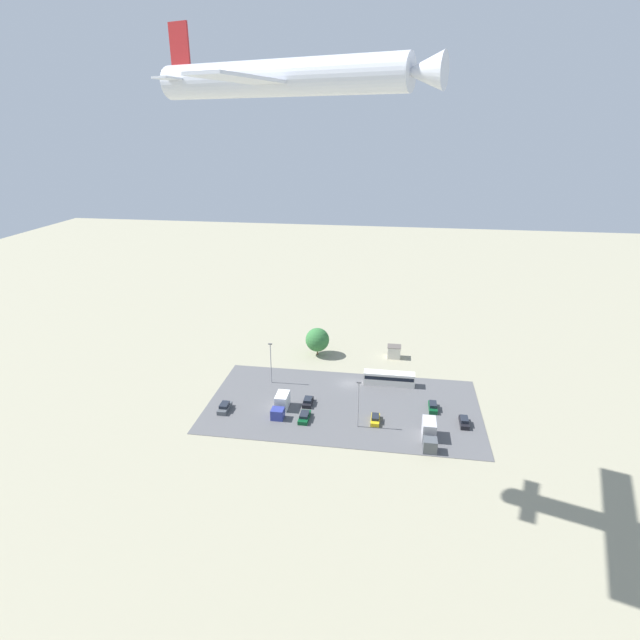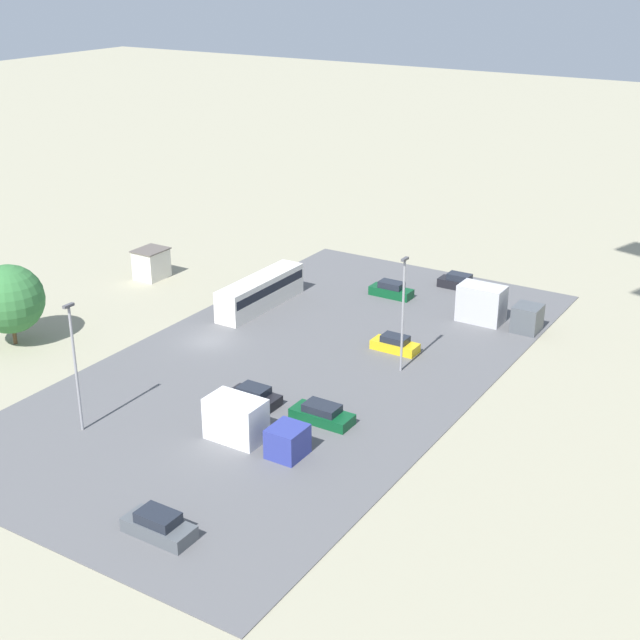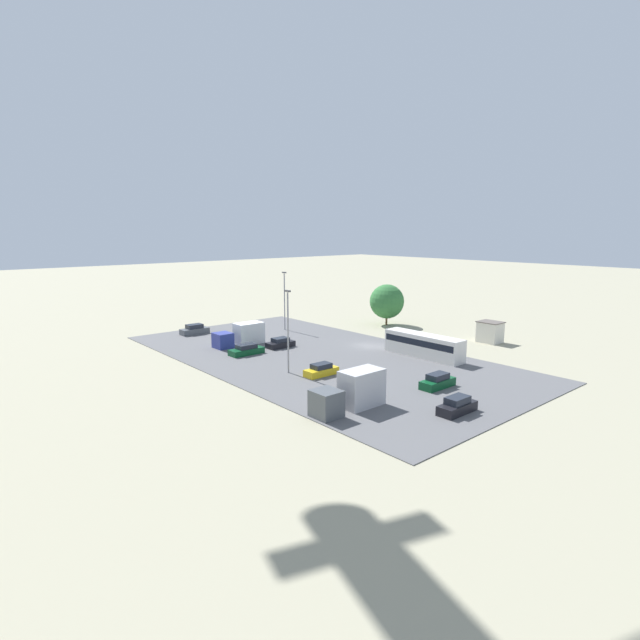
{
  "view_description": "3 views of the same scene",
  "coord_description": "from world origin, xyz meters",
  "px_view_note": "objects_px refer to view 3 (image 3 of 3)",
  "views": [
    {
      "loc": [
        -9.18,
        102.4,
        55.57
      ],
      "look_at": [
        2.72,
        24.6,
        25.15
      ],
      "focal_mm": 28.0,
      "sensor_mm": 36.0,
      "label": 1
    },
    {
      "loc": [
        57.16,
        47.34,
        32.55
      ],
      "look_at": [
        -0.71,
        11.37,
        4.41
      ],
      "focal_mm": 50.0,
      "sensor_mm": 36.0,
      "label": 2
    },
    {
      "loc": [
        -50.05,
        52.17,
        16.94
      ],
      "look_at": [
        2.27,
        7.33,
        4.47
      ],
      "focal_mm": 28.0,
      "sensor_mm": 36.0,
      "label": 3
    }
  ],
  "objects_px": {
    "shed_building": "(490,332)",
    "parked_car_2": "(321,370)",
    "parked_car_0": "(195,330)",
    "parked_truck_0": "(242,335)",
    "parked_car_5": "(438,382)",
    "parked_truck_1": "(352,392)",
    "bus": "(424,345)",
    "parked_car_4": "(246,350)",
    "parked_car_3": "(457,406)",
    "parked_car_1": "(280,343)"
  },
  "relations": [
    {
      "from": "parked_car_2",
      "to": "parked_car_5",
      "type": "relative_size",
      "value": 0.95
    },
    {
      "from": "parked_car_2",
      "to": "parked_car_4",
      "type": "bearing_deg",
      "value": -174.88
    },
    {
      "from": "parked_car_0",
      "to": "parked_truck_0",
      "type": "height_order",
      "value": "parked_truck_0"
    },
    {
      "from": "parked_car_5",
      "to": "parked_truck_0",
      "type": "bearing_deg",
      "value": 9.32
    },
    {
      "from": "parked_car_0",
      "to": "parked_car_2",
      "type": "distance_m",
      "value": 31.5
    },
    {
      "from": "parked_car_3",
      "to": "parked_car_4",
      "type": "relative_size",
      "value": 0.9
    },
    {
      "from": "parked_car_0",
      "to": "parked_truck_1",
      "type": "xyz_separation_m",
      "value": [
        -41.86,
        4.66,
        0.96
      ]
    },
    {
      "from": "parked_car_0",
      "to": "parked_car_3",
      "type": "distance_m",
      "value": 49.14
    },
    {
      "from": "shed_building",
      "to": "parked_car_0",
      "type": "height_order",
      "value": "shed_building"
    },
    {
      "from": "parked_car_3",
      "to": "parked_car_2",
      "type": "bearing_deg",
      "value": -174.81
    },
    {
      "from": "parked_car_2",
      "to": "bus",
      "type": "bearing_deg",
      "value": 81.69
    },
    {
      "from": "parked_car_0",
      "to": "parked_car_5",
      "type": "xyz_separation_m",
      "value": [
        -43.26,
        -6.92,
        -0.02
      ]
    },
    {
      "from": "bus",
      "to": "parked_truck_0",
      "type": "distance_m",
      "value": 26.59
    },
    {
      "from": "shed_building",
      "to": "parked_truck_0",
      "type": "relative_size",
      "value": 0.45
    },
    {
      "from": "parked_car_0",
      "to": "parked_car_4",
      "type": "relative_size",
      "value": 0.95
    },
    {
      "from": "shed_building",
      "to": "parked_car_2",
      "type": "height_order",
      "value": "shed_building"
    },
    {
      "from": "parked_car_0",
      "to": "parked_truck_0",
      "type": "relative_size",
      "value": 0.59
    },
    {
      "from": "bus",
      "to": "parked_car_4",
      "type": "relative_size",
      "value": 2.43
    },
    {
      "from": "parked_car_0",
      "to": "parked_car_3",
      "type": "xyz_separation_m",
      "value": [
        -49.09,
        -1.99,
        -0.01
      ]
    },
    {
      "from": "parked_car_3",
      "to": "parked_truck_0",
      "type": "xyz_separation_m",
      "value": [
        37.33,
        0.24,
        0.79
      ]
    },
    {
      "from": "parked_car_5",
      "to": "parked_truck_1",
      "type": "xyz_separation_m",
      "value": [
        1.4,
        11.58,
        0.98
      ]
    },
    {
      "from": "shed_building",
      "to": "parked_car_4",
      "type": "bearing_deg",
      "value": 61.57
    },
    {
      "from": "parked_car_2",
      "to": "parked_car_4",
      "type": "distance_m",
      "value": 14.36
    },
    {
      "from": "parked_car_0",
      "to": "parked_car_3",
      "type": "bearing_deg",
      "value": 2.32
    },
    {
      "from": "parked_truck_0",
      "to": "parked_truck_1",
      "type": "height_order",
      "value": "parked_truck_1"
    },
    {
      "from": "parked_car_4",
      "to": "parked_truck_1",
      "type": "bearing_deg",
      "value": 171.3
    },
    {
      "from": "parked_car_1",
      "to": "parked_car_4",
      "type": "distance_m",
      "value": 6.02
    },
    {
      "from": "bus",
      "to": "parked_car_3",
      "type": "height_order",
      "value": "bus"
    },
    {
      "from": "parked_car_3",
      "to": "parked_car_5",
      "type": "relative_size",
      "value": 0.98
    },
    {
      "from": "parked_car_1",
      "to": "parked_car_4",
      "type": "relative_size",
      "value": 0.87
    },
    {
      "from": "shed_building",
      "to": "parked_truck_1",
      "type": "bearing_deg",
      "value": 101.06
    },
    {
      "from": "parked_car_3",
      "to": "parked_car_4",
      "type": "distance_m",
      "value": 32.03
    },
    {
      "from": "bus",
      "to": "parked_car_5",
      "type": "relative_size",
      "value": 2.64
    },
    {
      "from": "parked_car_0",
      "to": "parked_car_4",
      "type": "bearing_deg",
      "value": -2.96
    },
    {
      "from": "parked_car_1",
      "to": "parked_car_5",
      "type": "height_order",
      "value": "parked_car_5"
    },
    {
      "from": "parked_car_0",
      "to": "parked_car_3",
      "type": "relative_size",
      "value": 1.05
    },
    {
      "from": "shed_building",
      "to": "parked_car_2",
      "type": "relative_size",
      "value": 0.83
    },
    {
      "from": "parked_car_5",
      "to": "parked_car_1",
      "type": "bearing_deg",
      "value": 3.91
    },
    {
      "from": "parked_car_0",
      "to": "parked_truck_0",
      "type": "distance_m",
      "value": 11.92
    },
    {
      "from": "parked_car_2",
      "to": "parked_truck_1",
      "type": "height_order",
      "value": "parked_truck_1"
    },
    {
      "from": "parked_car_5",
      "to": "parked_car_4",
      "type": "bearing_deg",
      "value": 16.68
    },
    {
      "from": "bus",
      "to": "parked_truck_1",
      "type": "height_order",
      "value": "parked_truck_1"
    },
    {
      "from": "parked_car_0",
      "to": "parked_car_5",
      "type": "height_order",
      "value": "parked_car_0"
    },
    {
      "from": "shed_building",
      "to": "parked_truck_1",
      "type": "height_order",
      "value": "parked_truck_1"
    },
    {
      "from": "shed_building",
      "to": "parked_car_0",
      "type": "relative_size",
      "value": 0.76
    },
    {
      "from": "bus",
      "to": "parked_car_1",
      "type": "relative_size",
      "value": 2.8
    },
    {
      "from": "shed_building",
      "to": "parked_truck_1",
      "type": "relative_size",
      "value": 0.44
    },
    {
      "from": "parked_car_0",
      "to": "parked_car_2",
      "type": "xyz_separation_m",
      "value": [
        -31.5,
        -0.39,
        -0.08
      ]
    },
    {
      "from": "parked_car_0",
      "to": "parked_truck_0",
      "type": "xyz_separation_m",
      "value": [
        -11.76,
        -1.75,
        0.78
      ]
    },
    {
      "from": "parked_truck_0",
      "to": "parked_car_2",
      "type": "bearing_deg",
      "value": 176.06
    }
  ]
}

